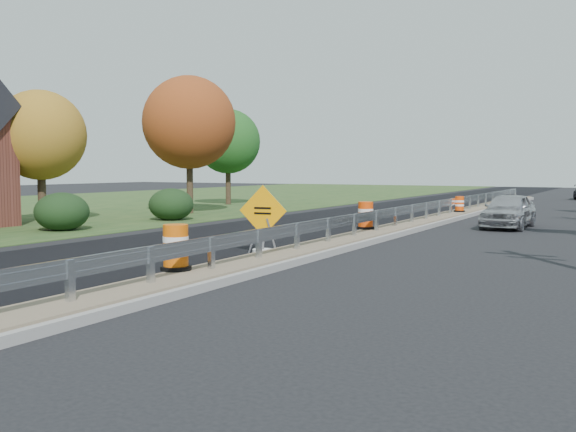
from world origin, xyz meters
The scene contains 15 objects.
ground centered at (0.00, 0.00, 0.00)m, with size 140.00×140.00×0.00m, color black.
grass_verge_near centered at (-24.00, 10.00, 0.01)m, with size 30.00×120.00×0.03m, color #25451D.
milled_overlay centered at (-4.40, 10.00, 0.01)m, with size 7.20×120.00×0.01m, color black.
median centered at (0.00, 8.00, 0.11)m, with size 1.60×55.00×0.23m.
guardrail centered at (0.00, 9.00, 0.73)m, with size 0.10×46.15×0.72m.
hedge_mid centered at (-11.50, 0.00, 0.76)m, with size 2.09×2.09×1.52m, color black.
hedge_north centered at (-11.00, 6.00, 0.76)m, with size 2.09×2.09×1.52m, color black.
tree_near_yellow centered at (-15.00, 2.00, 3.89)m, with size 3.96×3.96×5.88m.
tree_near_red centered at (-13.00, 10.00, 4.86)m, with size 4.95×4.95×7.35m.
tree_near_back centered at (-16.00, 18.00, 4.21)m, with size 4.29×4.29×6.37m.
caution_sign centered at (-1.02, -2.13, 0.50)m, with size 1.42×0.60×1.98m.
barrel_median_near centered at (-0.55, -6.55, 0.71)m, with size 0.68×0.68×1.00m.
barrel_median_mid centered at (-0.55, 4.31, 0.71)m, with size 0.68×0.68×1.00m.
barrel_median_far centered at (0.14, 15.17, 0.61)m, with size 0.54×0.54×0.79m.
car_silver centered at (3.48, 9.86, 0.72)m, with size 1.69×4.21×1.44m, color #B2B2B7.
Camera 1 is at (8.33, -17.47, 2.45)m, focal length 40.00 mm.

